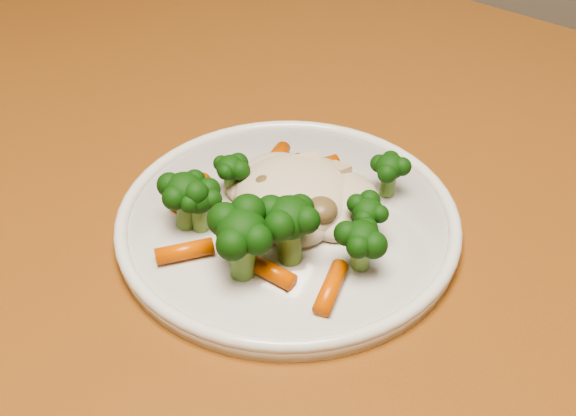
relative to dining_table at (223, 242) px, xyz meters
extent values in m
cube|color=brown|center=(0.00, 0.00, 0.07)|extent=(1.46, 1.13, 0.04)
cube|color=brown|center=(-0.49, 0.50, -0.31)|extent=(0.07, 0.07, 0.71)
cylinder|color=silver|center=(0.09, -0.05, 0.10)|extent=(0.25, 0.25, 0.01)
ellipsoid|color=beige|center=(0.09, -0.04, 0.12)|extent=(0.11, 0.10, 0.04)
ellipsoid|color=black|center=(0.04, -0.09, 0.12)|extent=(0.04, 0.04, 0.04)
ellipsoid|color=black|center=(0.09, -0.12, 0.13)|extent=(0.05, 0.05, 0.05)
ellipsoid|color=black|center=(0.11, -0.09, 0.12)|extent=(0.05, 0.05, 0.05)
ellipsoid|color=black|center=(0.16, -0.08, 0.12)|extent=(0.04, 0.04, 0.04)
ellipsoid|color=black|center=(0.15, -0.05, 0.12)|extent=(0.04, 0.04, 0.03)
ellipsoid|color=black|center=(0.15, 0.01, 0.12)|extent=(0.04, 0.04, 0.03)
ellipsoid|color=black|center=(0.04, -0.04, 0.12)|extent=(0.03, 0.03, 0.03)
ellipsoid|color=black|center=(0.03, -0.09, 0.12)|extent=(0.05, 0.05, 0.04)
cylinder|color=#E55B05|center=(0.06, 0.00, 0.11)|extent=(0.02, 0.05, 0.01)
cylinder|color=#E55B05|center=(0.09, 0.01, 0.11)|extent=(0.03, 0.04, 0.01)
cylinder|color=#E55B05|center=(0.13, -0.02, 0.11)|extent=(0.04, 0.02, 0.01)
cylinder|color=#E55B05|center=(0.01, -0.06, 0.11)|extent=(0.02, 0.04, 0.01)
cylinder|color=#E55B05|center=(0.04, -0.12, 0.11)|extent=(0.04, 0.04, 0.01)
cylinder|color=#E55B05|center=(0.10, -0.11, 0.11)|extent=(0.04, 0.02, 0.01)
cylinder|color=#E55B05|center=(0.15, -0.11, 0.11)|extent=(0.02, 0.04, 0.01)
cylinder|color=#E55B05|center=(0.12, -0.04, 0.12)|extent=(0.02, 0.04, 0.01)
cylinder|color=#E55B05|center=(0.08, -0.02, 0.12)|extent=(0.02, 0.04, 0.01)
cylinder|color=#E55B05|center=(0.05, -0.01, 0.11)|extent=(0.01, 0.05, 0.01)
ellipsoid|color=brown|center=(0.09, -0.05, 0.12)|extent=(0.02, 0.02, 0.02)
ellipsoid|color=brown|center=(0.12, -0.06, 0.12)|extent=(0.02, 0.02, 0.02)
ellipsoid|color=brown|center=(0.07, -0.05, 0.12)|extent=(0.02, 0.02, 0.01)
cube|color=#CDB288|center=(0.09, -0.01, 0.12)|extent=(0.03, 0.03, 0.01)
cube|color=#CDB288|center=(0.11, -0.01, 0.12)|extent=(0.02, 0.02, 0.01)
cube|color=#CDB288|center=(0.07, -0.03, 0.12)|extent=(0.02, 0.02, 0.01)
camera|label=1|loc=(0.26, -0.42, 0.45)|focal=45.00mm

